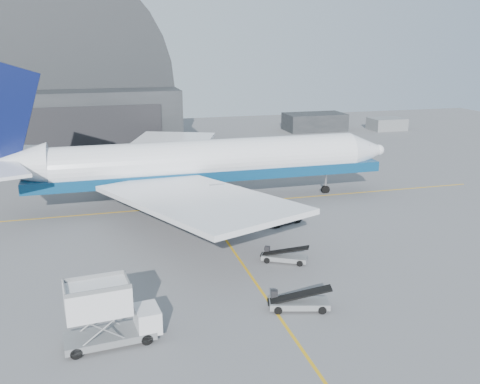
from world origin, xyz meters
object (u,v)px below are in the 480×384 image
object	(u,v)px
airliner	(193,163)
pushback_tug	(282,216)
catering_truck	(107,314)
belt_loader_a	(298,302)
belt_loader_b	(284,257)

from	to	relation	value
airliner	pushback_tug	bearing A→B (deg)	-50.14
catering_truck	pushback_tug	size ratio (longest dim) A/B	1.38
belt_loader_a	catering_truck	bearing A→B (deg)	-160.59
catering_truck	belt_loader_a	world-z (taller)	catering_truck
pushback_tug	belt_loader_a	bearing A→B (deg)	-126.85
belt_loader_b	airliner	bearing A→B (deg)	131.45
pushback_tug	belt_loader_a	xyz separation A→B (m)	(-5.87, -20.31, -0.17)
pushback_tug	catering_truck	bearing A→B (deg)	-154.73
airliner	catering_truck	xyz separation A→B (m)	(-12.10, -31.76, -3.10)
catering_truck	pushback_tug	distance (m)	29.85
pushback_tug	belt_loader_a	world-z (taller)	pushback_tug
airliner	pushback_tug	world-z (taller)	airliner
catering_truck	belt_loader_a	xyz separation A→B (m)	(14.84, 1.13, -1.74)
belt_loader_a	belt_loader_b	size ratio (longest dim) A/B	1.14
catering_truck	belt_loader_b	size ratio (longest dim) A/B	1.51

